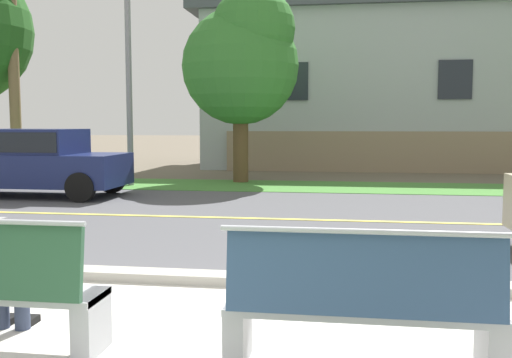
{
  "coord_description": "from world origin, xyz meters",
  "views": [
    {
      "loc": [
        1.23,
        -3.41,
        1.66
      ],
      "look_at": [
        0.21,
        3.41,
        1.0
      ],
      "focal_mm": 40.7,
      "sensor_mm": 36.0,
      "label": 1
    }
  ],
  "objects_px": {
    "car_navy_far": "(30,159)",
    "shade_tree_left": "(244,58)",
    "bench_right": "(362,308)",
    "streetlamp": "(130,24)"
  },
  "relations": [
    {
      "from": "shade_tree_left",
      "to": "streetlamp",
      "type": "bearing_deg",
      "value": -159.98
    },
    {
      "from": "bench_right",
      "to": "shade_tree_left",
      "type": "bearing_deg",
      "value": 103.23
    },
    {
      "from": "bench_right",
      "to": "streetlamp",
      "type": "distance_m",
      "value": 13.26
    },
    {
      "from": "car_navy_far",
      "to": "shade_tree_left",
      "type": "height_order",
      "value": "shade_tree_left"
    },
    {
      "from": "bench_right",
      "to": "streetlamp",
      "type": "relative_size",
      "value": 0.24
    },
    {
      "from": "bench_right",
      "to": "streetlamp",
      "type": "bearing_deg",
      "value": 117.1
    },
    {
      "from": "bench_right",
      "to": "car_navy_far",
      "type": "distance_m",
      "value": 11.2
    },
    {
      "from": "car_navy_far",
      "to": "streetlamp",
      "type": "height_order",
      "value": "streetlamp"
    },
    {
      "from": "car_navy_far",
      "to": "shade_tree_left",
      "type": "distance_m",
      "value": 6.31
    },
    {
      "from": "car_navy_far",
      "to": "bench_right",
      "type": "bearing_deg",
      "value": -49.88
    }
  ]
}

